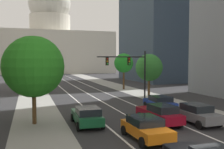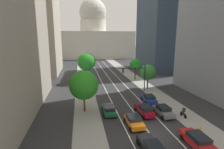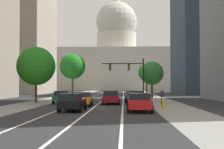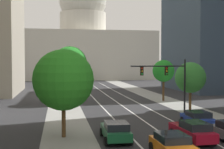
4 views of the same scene
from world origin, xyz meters
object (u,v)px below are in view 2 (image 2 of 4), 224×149
at_px(car_green, 109,109).
at_px(car_black, 151,147).
at_px(cyclist, 184,112).
at_px(car_red, 198,140).
at_px(car_crimson, 145,110).
at_px(street_tree_mid_left, 84,85).
at_px(street_tree_near_right, 135,64).
at_px(traffic_signal_mast, 136,73).
at_px(car_blue, 149,98).
at_px(capitol_building, 93,38).
at_px(fire_hydrant, 201,130).
at_px(car_orange, 134,121).
at_px(car_gray, 163,111).
at_px(street_tree_near_left, 87,62).
at_px(street_tree_far_right, 148,72).

bearing_deg(car_green, car_black, -164.05).
bearing_deg(cyclist, car_red, 158.87).
xyz_separation_m(car_crimson, street_tree_mid_left, (-9.33, 2.93, 3.67)).
bearing_deg(cyclist, street_tree_near_right, -0.82).
xyz_separation_m(car_red, traffic_signal_mast, (-0.33, 21.34, 3.41)).
height_order(car_blue, street_tree_near_right, street_tree_near_right).
relative_size(street_tree_near_right, street_tree_mid_left, 0.89).
bearing_deg(cyclist, traffic_signal_mast, 12.06).
bearing_deg(capitol_building, fire_hydrant, -86.00).
distance_m(car_orange, street_tree_mid_left, 9.81).
xyz_separation_m(car_green, car_black, (2.76, -10.53, 0.02)).
bearing_deg(car_gray, street_tree_near_left, 22.89).
distance_m(car_red, car_gray, 8.32).
xyz_separation_m(car_green, street_tree_mid_left, (-3.79, 1.78, 3.71)).
xyz_separation_m(fire_hydrant, street_tree_near_left, (-13.14, 29.35, 5.12)).
distance_m(car_red, street_tree_far_right, 23.55).
distance_m(car_gray, fire_hydrant, 6.18).
bearing_deg(car_blue, fire_hydrant, -166.20).
xyz_separation_m(street_tree_near_right, street_tree_mid_left, (-15.09, -20.43, 0.03)).
bearing_deg(car_crimson, car_gray, -110.35).
bearing_deg(car_black, cyclist, -47.89).
relative_size(car_red, car_gray, 1.12).
xyz_separation_m(car_gray, street_tree_near_right, (3.01, 24.24, 3.64)).
relative_size(traffic_signal_mast, street_tree_near_left, 0.80).
distance_m(car_green, street_tree_near_left, 22.26).
distance_m(street_tree_near_left, street_tree_far_right, 16.61).
xyz_separation_m(car_green, street_tree_near_right, (11.30, 22.21, 3.68)).
bearing_deg(fire_hydrant, street_tree_far_right, 87.65).
xyz_separation_m(car_green, cyclist, (11.04, -3.17, 0.09)).
distance_m(car_blue, street_tree_far_right, 9.96).
bearing_deg(fire_hydrant, capitol_building, 94.00).
bearing_deg(street_tree_mid_left, capitol_building, 84.49).
height_order(cyclist, street_tree_near_left, street_tree_near_left).
xyz_separation_m(car_gray, car_blue, (-0.00, 5.91, -0.06)).
bearing_deg(traffic_signal_mast, fire_hydrant, -82.06).
bearing_deg(street_tree_mid_left, street_tree_near_left, 86.46).
height_order(capitol_building, car_black, capitol_building).
bearing_deg(street_tree_near_left, cyclist, -61.20).
bearing_deg(car_gray, car_crimson, 70.43).
relative_size(car_orange, street_tree_mid_left, 0.60).
distance_m(car_orange, fire_hydrant, 8.47).
distance_m(car_blue, fire_hydrant, 11.86).
relative_size(car_orange, cyclist, 2.38).
height_order(car_blue, street_tree_far_right, street_tree_far_right).
xyz_separation_m(fire_hydrant, street_tree_far_right, (0.84, 20.53, 3.48)).
bearing_deg(fire_hydrant, car_gray, 111.72).
xyz_separation_m(car_red, car_crimson, (-2.76, 9.21, 0.01)).
relative_size(car_crimson, car_blue, 1.13).
distance_m(car_black, cyclist, 11.07).
distance_m(car_orange, street_tree_near_right, 28.27).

